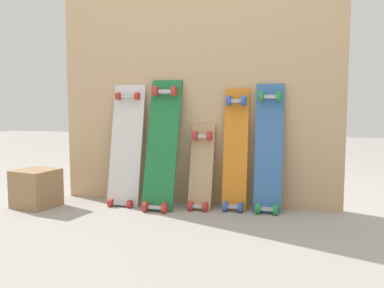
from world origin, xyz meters
name	(u,v)px	position (x,y,z in m)	size (l,w,h in m)	color
ground_plane	(194,205)	(0.00, 0.00, 0.00)	(12.00, 12.00, 0.00)	#9E9991
plywood_wall_panel	(197,71)	(0.00, 0.07, 0.93)	(1.98, 0.04, 1.87)	tan
skateboard_white	(126,150)	(-0.48, -0.06, 0.39)	(0.23, 0.26, 0.91)	silver
skateboard_green	(162,149)	(-0.21, -0.10, 0.40)	(0.22, 0.33, 0.94)	#1E7238
skateboard_natural	(201,171)	(0.06, -0.06, 0.25)	(0.16, 0.23, 0.64)	tan
skateboard_orange	(235,154)	(0.29, -0.03, 0.38)	(0.16, 0.20, 0.87)	orange
skateboard_blue	(269,153)	(0.51, -0.03, 0.39)	(0.18, 0.21, 0.90)	#386BAD
wooden_crate	(36,188)	(-1.05, -0.30, 0.13)	(0.26, 0.26, 0.26)	#99724C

